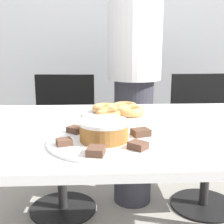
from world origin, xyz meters
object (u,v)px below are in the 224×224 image
office_chair_left (63,148)px  plate_donuts (118,114)px  person_standing (134,72)px  frosted_cake (104,130)px  plate_cake (104,141)px  office_chair_right (204,146)px

office_chair_left → plate_donuts: 0.76m
person_standing → office_chair_left: (-0.47, -0.05, -0.49)m
person_standing → frosted_cake: 1.04m
plate_cake → frosted_cake: frosted_cake is taller
office_chair_right → plate_cake: 1.24m
person_standing → frosted_cake: (-0.22, -1.01, -0.08)m
office_chair_left → plate_cake: size_ratio=2.32×
person_standing → office_chair_right: 0.68m
office_chair_left → office_chair_right: bearing=4.8°
plate_cake → plate_donuts: size_ratio=1.18×
person_standing → plate_donuts: (-0.15, -0.63, -0.12)m
plate_donuts → frosted_cake: bearing=-100.5°
plate_cake → frosted_cake: size_ratio=2.29×
frosted_cake → person_standing: bearing=77.8°
office_chair_right → plate_cake: size_ratio=2.32×
office_chair_left → plate_donuts: office_chair_left is taller
person_standing → plate_donuts: 0.66m
office_chair_left → office_chair_right: 0.94m
office_chair_left → frosted_cake: bearing=-70.5°
frosted_cake → office_chair_left: bearing=104.6°
person_standing → plate_cake: (-0.22, -1.01, -0.12)m
office_chair_left → frosted_cake: 1.08m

